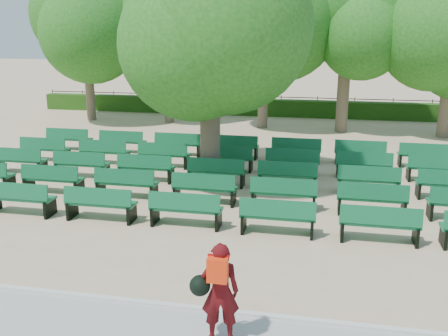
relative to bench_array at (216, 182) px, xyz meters
name	(u,v)px	position (x,y,z in m)	size (l,w,h in m)	color
ground	(204,193)	(-0.18, -0.89, -0.09)	(120.00, 120.00, 0.00)	tan
curb	(122,301)	(-0.18, -7.14, -0.04)	(30.00, 0.12, 0.10)	silver
hedge	(262,107)	(-0.18, 13.11, 0.36)	(26.00, 0.70, 0.90)	#234E14
fence	(263,114)	(-0.18, 13.51, -0.09)	(26.00, 0.10, 1.02)	black
tree_line	(252,129)	(-0.18, 9.11, -0.09)	(21.80, 6.80, 7.04)	#29721E
bench_array	(216,182)	(0.00, 0.00, 0.00)	(1.80, 0.62, 1.12)	#116136
tree_among	(209,27)	(-0.24, 0.24, 4.66)	(5.11, 5.11, 7.08)	brown
person	(218,291)	(1.74, -7.90, 0.80)	(0.79, 0.51, 1.60)	#4B0A0D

